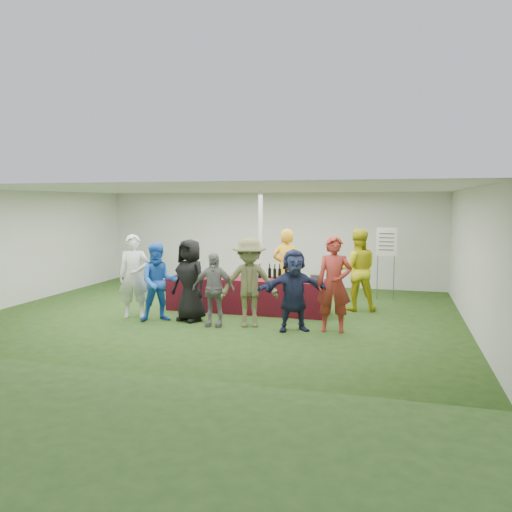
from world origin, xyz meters
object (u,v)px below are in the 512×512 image
(wine_list_sign, at_px, (386,247))
(serving_table, at_px, (247,295))
(staff_back, at_px, (357,270))
(customer_1, at_px, (159,282))
(dump_bucket, at_px, (317,279))
(staff_pourer, at_px, (287,269))
(customer_3, at_px, (213,289))
(customer_2, at_px, (190,280))
(customer_0, at_px, (134,276))
(customer_4, at_px, (249,282))
(customer_6, at_px, (334,284))
(customer_5, at_px, (294,290))

(wine_list_sign, bearing_deg, serving_table, -142.62)
(staff_back, bearing_deg, customer_1, 17.15)
(dump_bucket, relative_size, staff_pourer, 0.14)
(dump_bucket, bearing_deg, wine_list_sign, 61.26)
(customer_3, bearing_deg, customer_2, 151.36)
(customer_0, bearing_deg, serving_table, 7.24)
(customer_2, bearing_deg, customer_4, 15.10)
(wine_list_sign, height_order, customer_1, wine_list_sign)
(dump_bucket, height_order, customer_4, customer_4)
(staff_back, height_order, customer_4, staff_back)
(customer_0, bearing_deg, customer_6, -21.79)
(staff_back, relative_size, customer_6, 1.02)
(dump_bucket, height_order, customer_5, customer_5)
(wine_list_sign, xyz_separation_m, customer_5, (-1.60, -3.58, -0.54))
(customer_3, relative_size, customer_5, 0.94)
(customer_3, bearing_deg, customer_5, -2.03)
(customer_4, bearing_deg, customer_6, -14.41)
(serving_table, distance_m, customer_5, 1.93)
(wine_list_sign, bearing_deg, customer_5, -114.09)
(staff_back, bearing_deg, dump_bucket, 41.78)
(customer_1, height_order, customer_5, customer_1)
(serving_table, xyz_separation_m, staff_back, (2.33, 0.81, 0.54))
(customer_1, height_order, customer_3, customer_1)
(wine_list_sign, bearing_deg, staff_back, -112.53)
(customer_0, relative_size, customer_5, 1.13)
(staff_back, bearing_deg, customer_6, 70.30)
(serving_table, height_order, customer_2, customer_2)
(serving_table, distance_m, customer_6, 2.44)
(serving_table, height_order, staff_pourer, staff_pourer)
(wine_list_sign, height_order, customer_4, wine_list_sign)
(wine_list_sign, height_order, staff_back, staff_back)
(dump_bucket, relative_size, customer_0, 0.15)
(staff_pourer, relative_size, customer_3, 1.26)
(serving_table, relative_size, customer_4, 2.07)
(serving_table, xyz_separation_m, customer_1, (-1.49, -1.32, 0.43))
(dump_bucket, xyz_separation_m, staff_back, (0.75, 1.03, 0.08))
(wine_list_sign, relative_size, customer_4, 1.03)
(staff_pourer, xyz_separation_m, customer_3, (-1.06, -1.89, -0.19))
(staff_pourer, xyz_separation_m, customer_1, (-2.28, -1.80, -0.12))
(dump_bucket, bearing_deg, customer_4, -137.80)
(wine_list_sign, bearing_deg, customer_4, -125.53)
(customer_2, distance_m, customer_4, 1.32)
(customer_5, bearing_deg, customer_2, 150.54)
(customer_1, xyz_separation_m, customer_5, (2.81, -0.03, -0.03))
(customer_1, bearing_deg, customer_6, -28.72)
(staff_pourer, relative_size, customer_0, 1.05)
(staff_back, relative_size, customer_1, 1.14)
(customer_4, bearing_deg, customer_5, -21.61)
(wine_list_sign, height_order, customer_3, wine_list_sign)
(staff_back, height_order, customer_3, staff_back)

